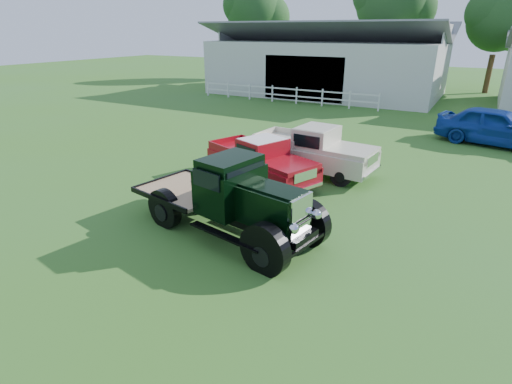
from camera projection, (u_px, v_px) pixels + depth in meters
The scene contains 10 objects.
ground at pixel (226, 244), 10.24m from camera, with size 120.00×120.00×0.00m, color #386B2E.
shed_left at pixel (327, 59), 33.32m from camera, with size 18.80×10.20×5.60m, color #B2B0A8, non-canonical shape.
fence_rail at pixel (284, 94), 29.78m from camera, with size 14.20×0.16×1.20m, color white, non-canonical shape.
tree_a at pixel (254, 28), 43.05m from camera, with size 6.30×6.30×10.50m, color #265220, non-canonical shape.
tree_b at pixel (389, 22), 37.29m from camera, with size 6.90×6.90×11.50m, color #265220, non-canonical shape.
tree_c at pixel (496, 37), 32.85m from camera, with size 5.40×5.40×9.00m, color #265220, non-canonical shape.
vintage_flatbed at pixel (228, 196), 10.43m from camera, with size 5.42×2.15×2.15m, color black, non-canonical shape.
red_pickup at pixel (261, 160), 14.07m from camera, with size 4.51×1.73×1.64m, color maroon, non-canonical shape.
white_pickup at pixel (314, 150), 15.05m from camera, with size 4.75×1.84×1.75m, color beige, non-canonical shape.
misc_car_blue at pixel (496, 127), 18.67m from camera, with size 2.08×5.17×1.76m, color navy.
Camera 1 is at (5.08, -7.44, 5.10)m, focal length 28.00 mm.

